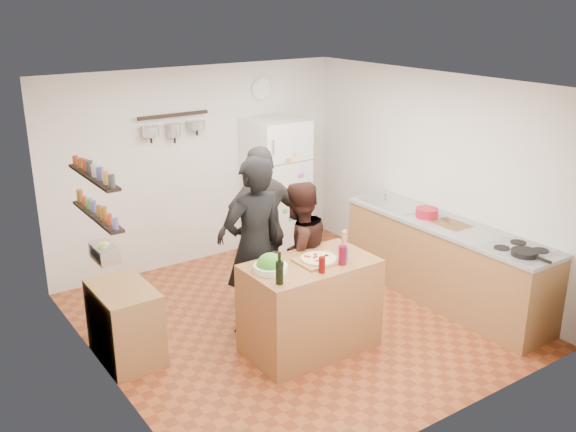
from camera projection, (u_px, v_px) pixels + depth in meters
room_shell at (273, 200)px, 6.79m from camera, size 4.20×4.20×4.20m
prep_island at (310, 306)px, 6.20m from camera, size 1.25×0.72×0.91m
pizza_board at (319, 261)px, 6.08m from camera, size 0.42×0.34×0.02m
pizza at (319, 259)px, 6.07m from camera, size 0.34×0.34×0.02m
salad_bowl at (270, 268)px, 5.85m from camera, size 0.31×0.31×0.06m
wine_bottle at (280, 273)px, 5.58m from camera, size 0.07×0.07×0.21m
wine_glass_near at (322, 265)px, 5.81m from camera, size 0.06×0.06×0.15m
wine_glass_far at (342, 255)px, 5.98m from camera, size 0.08×0.08×0.18m
pepper_mill at (344, 243)px, 6.30m from camera, size 0.05×0.05×0.18m
salt_canister at (343, 253)px, 6.10m from camera, size 0.08×0.08×0.14m
person_left at (254, 247)px, 6.38m from camera, size 0.70×0.48×1.86m
person_center at (298, 254)px, 6.60m from camera, size 0.80×0.65×1.55m
person_back at (263, 229)px, 6.91m from camera, size 1.10×0.52×1.83m
counter_run at (445, 262)px, 7.23m from camera, size 0.63×2.63×0.90m
stove_top at (521, 251)px, 6.34m from camera, size 0.60×0.62×0.02m
skillet at (525, 253)px, 6.19m from camera, size 0.26×0.26×0.05m
sink at (394, 204)px, 7.74m from camera, size 0.50×0.80×0.03m
cutting_board at (451, 225)px, 7.04m from camera, size 0.30×0.40×0.02m
red_bowl at (427, 213)px, 7.24m from camera, size 0.25×0.25×0.11m
fridge at (276, 187)px, 8.47m from camera, size 0.70×0.68×1.80m
wall_clock at (262, 89)px, 8.32m from camera, size 0.30×0.03×0.30m
spice_shelf_lower at (97, 216)px, 5.52m from camera, size 0.12×1.00×0.02m
spice_shelf_upper at (93, 177)px, 5.41m from camera, size 0.12×1.00×0.02m
produce_basket at (104, 253)px, 5.65m from camera, size 0.18×0.35×0.14m
side_table at (125, 322)px, 6.07m from camera, size 0.50×0.80×0.73m
pot_rack at (173, 115)px, 7.63m from camera, size 0.90×0.04×0.04m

